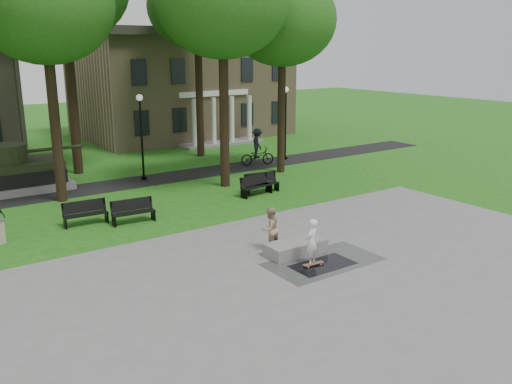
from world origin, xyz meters
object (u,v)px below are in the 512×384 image
(concrete_block, at_px, (295,247))
(friend_watching, at_px, (270,229))
(skateboarder, at_px, (311,242))
(cyclist, at_px, (257,150))
(park_bench_0, at_px, (85,212))

(concrete_block, height_order, friend_watching, friend_watching)
(skateboarder, xyz_separation_m, cyclist, (7.84, 14.36, 0.12))
(concrete_block, bearing_deg, park_bench_0, 123.55)
(park_bench_0, bearing_deg, skateboarder, -56.86)
(concrete_block, bearing_deg, skateboarder, -99.71)
(skateboarder, relative_size, friend_watching, 1.00)
(cyclist, height_order, park_bench_0, cyclist)
(concrete_block, distance_m, friend_watching, 1.14)
(skateboarder, height_order, cyclist, cyclist)
(concrete_block, height_order, cyclist, cyclist)
(concrete_block, distance_m, park_bench_0, 9.18)
(friend_watching, height_order, park_bench_0, friend_watching)
(cyclist, bearing_deg, friend_watching, 164.20)
(concrete_block, relative_size, skateboarder, 1.38)
(friend_watching, distance_m, park_bench_0, 8.19)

